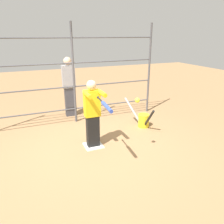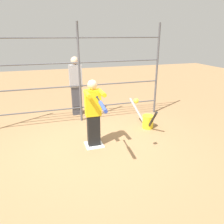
{
  "view_description": "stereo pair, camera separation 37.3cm",
  "coord_description": "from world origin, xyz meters",
  "px_view_note": "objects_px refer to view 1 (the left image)",
  "views": [
    {
      "loc": [
        1.31,
        4.25,
        2.4
      ],
      "look_at": [
        -0.34,
        0.3,
        0.87
      ],
      "focal_mm": 35.0,
      "sensor_mm": 36.0,
      "label": 1
    },
    {
      "loc": [
        0.96,
        4.37,
        2.4
      ],
      "look_at": [
        -0.34,
        0.3,
        0.87
      ],
      "focal_mm": 35.0,
      "sensor_mm": 36.0,
      "label": 2
    }
  ],
  "objects_px": {
    "bystander_behind_fence": "(69,86)",
    "baseball_bat_swinging": "(106,105)",
    "bat_bucket": "(143,120)",
    "batter": "(92,112)",
    "softball_in_flight": "(137,100)"
  },
  "relations": [
    {
      "from": "bat_bucket",
      "to": "bystander_behind_fence",
      "type": "relative_size",
      "value": 0.6
    },
    {
      "from": "baseball_bat_swinging",
      "to": "bat_bucket",
      "type": "height_order",
      "value": "baseball_bat_swinging"
    },
    {
      "from": "baseball_bat_swinging",
      "to": "bat_bucket",
      "type": "distance_m",
      "value": 2.41
    },
    {
      "from": "bystander_behind_fence",
      "to": "baseball_bat_swinging",
      "type": "bearing_deg",
      "value": 89.8
    },
    {
      "from": "batter",
      "to": "softball_in_flight",
      "type": "distance_m",
      "value": 1.07
    },
    {
      "from": "batter",
      "to": "baseball_bat_swinging",
      "type": "xyz_separation_m",
      "value": [
        0.04,
        0.9,
        0.43
      ]
    },
    {
      "from": "batter",
      "to": "bat_bucket",
      "type": "height_order",
      "value": "batter"
    },
    {
      "from": "baseball_bat_swinging",
      "to": "softball_in_flight",
      "type": "bearing_deg",
      "value": -167.36
    },
    {
      "from": "batter",
      "to": "bat_bucket",
      "type": "xyz_separation_m",
      "value": [
        -1.59,
        -0.54,
        -0.61
      ]
    },
    {
      "from": "bystander_behind_fence",
      "to": "softball_in_flight",
      "type": "bearing_deg",
      "value": 103.42
    },
    {
      "from": "baseball_bat_swinging",
      "to": "bat_bucket",
      "type": "relative_size",
      "value": 0.79
    },
    {
      "from": "batter",
      "to": "softball_in_flight",
      "type": "relative_size",
      "value": 15.78
    },
    {
      "from": "baseball_bat_swinging",
      "to": "bystander_behind_fence",
      "type": "height_order",
      "value": "bystander_behind_fence"
    },
    {
      "from": "batter",
      "to": "softball_in_flight",
      "type": "height_order",
      "value": "batter"
    },
    {
      "from": "bat_bucket",
      "to": "batter",
      "type": "bearing_deg",
      "value": 18.56
    }
  ]
}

